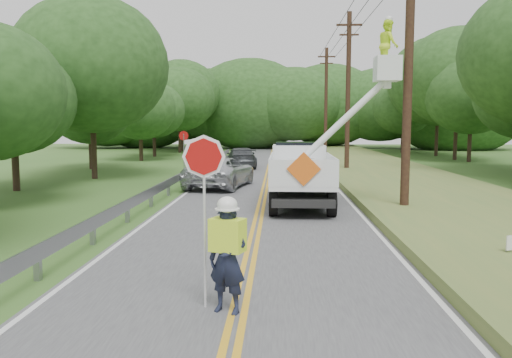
{
  "coord_description": "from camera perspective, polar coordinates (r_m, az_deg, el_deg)",
  "views": [
    {
      "loc": [
        0.65,
        -8.6,
        3.08
      ],
      "look_at": [
        0.0,
        6.0,
        1.5
      ],
      "focal_mm": 35.74,
      "sensor_mm": 36.0,
      "label": 1
    }
  ],
  "objects": [
    {
      "name": "suv_silver",
      "position": [
        24.82,
        -4.02,
        0.79
      ],
      "size": [
        3.36,
        5.67,
        1.48
      ],
      "primitive_type": "imported",
      "rotation": [
        0.0,
        0.0,
        2.96
      ],
      "color": "silver",
      "rests_on": "road"
    },
    {
      "name": "road",
      "position": [
        22.82,
        0.89,
        -1.56
      ],
      "size": [
        7.2,
        96.0,
        0.03
      ],
      "color": "#464648",
      "rests_on": "ground"
    },
    {
      "name": "treeline_left",
      "position": [
        39.53,
        -13.69,
        9.55
      ],
      "size": [
        9.75,
        56.24,
        10.36
      ],
      "color": "#332319",
      "rests_on": "ground"
    },
    {
      "name": "utility_poles",
      "position": [
        26.08,
        12.36,
        10.85
      ],
      "size": [
        1.6,
        43.3,
        10.0
      ],
      "color": "black",
      "rests_on": "ground"
    },
    {
      "name": "suv_darkgrey",
      "position": [
        35.82,
        -1.68,
        2.41
      ],
      "size": [
        2.62,
        5.12,
        1.42
      ],
      "primitive_type": "imported",
      "rotation": [
        0.0,
        0.0,
        3.27
      ],
      "color": "#3D4245",
      "rests_on": "road"
    },
    {
      "name": "guardrail",
      "position": [
        24.1,
        -8.64,
        0.08
      ],
      "size": [
        0.18,
        48.0,
        0.77
      ],
      "color": "gray",
      "rests_on": "ground"
    },
    {
      "name": "flagger",
      "position": [
        8.32,
        -3.28,
        -7.98
      ],
      "size": [
        1.13,
        0.63,
        2.89
      ],
      "color": "#191E33",
      "rests_on": "road"
    },
    {
      "name": "tall_grass_verge",
      "position": [
        23.69,
        18.32,
        -1.25
      ],
      "size": [
        7.0,
        96.0,
        0.3
      ],
      "primitive_type": "cube",
      "color": "#557035",
      "rests_on": "ground"
    },
    {
      "name": "treeline_horizon",
      "position": [
        64.77,
        2.64,
        8.31
      ],
      "size": [
        58.62,
        15.96,
        12.71
      ],
      "color": "#204118",
      "rests_on": "ground"
    },
    {
      "name": "bucket_truck",
      "position": [
        20.08,
        5.59,
        1.63
      ],
      "size": [
        4.39,
        6.64,
        6.52
      ],
      "color": "black",
      "rests_on": "road"
    },
    {
      "name": "stop_sign_permanent",
      "position": [
        30.04,
        -8.08,
        3.67
      ],
      "size": [
        0.54,
        0.22,
        2.69
      ],
      "color": "gray",
      "rests_on": "ground"
    },
    {
      "name": "ground",
      "position": [
        9.16,
        -1.7,
        -13.48
      ],
      "size": [
        140.0,
        140.0,
        0.0
      ],
      "primitive_type": "plane",
      "color": "#325B21",
      "rests_on": "ground"
    }
  ]
}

